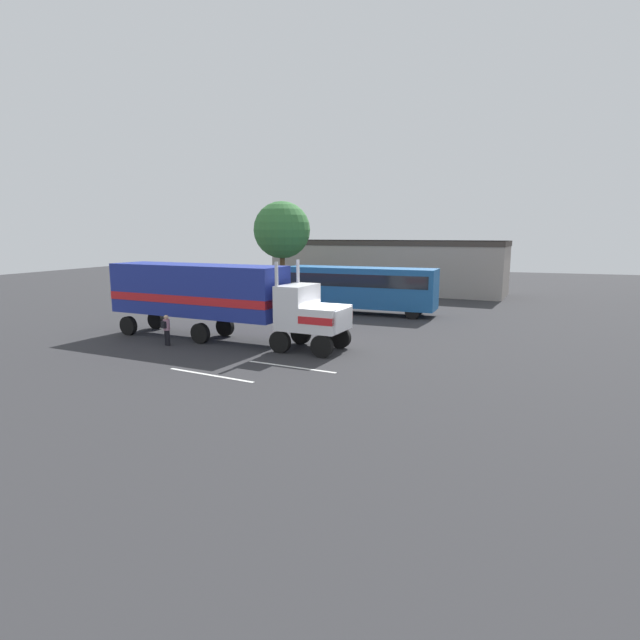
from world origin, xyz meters
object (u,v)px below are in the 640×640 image
Objects in this scene: semi_truck at (214,295)px; tree_left at (282,230)px; person_bystander at (166,329)px; parked_bus at (361,286)px.

tree_left is (-3.18, 16.81, 3.63)m from semi_truck.
person_bystander is 0.15× the size of parked_bus.
person_bystander is (-1.62, -2.12, -1.63)m from semi_truck.
parked_bus is 1.29× the size of tree_left.
tree_left is (-8.44, 4.95, 4.08)m from parked_bus.
person_bystander is at bearing -116.21° from parked_bus.
parked_bus is at bearing -30.37° from tree_left.
tree_left reaches higher than semi_truck.
tree_left is (-1.56, 18.93, 5.26)m from person_bystander.
person_bystander is 15.63m from parked_bus.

